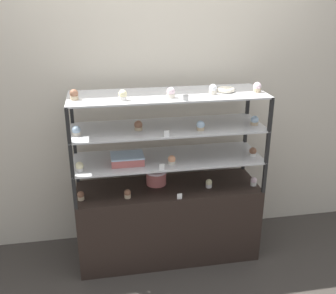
% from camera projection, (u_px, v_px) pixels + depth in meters
% --- Properties ---
extents(ground_plane, '(20.00, 20.00, 0.00)m').
position_uv_depth(ground_plane, '(168.00, 252.00, 3.24)').
color(ground_plane, '#38332D').
extents(back_wall, '(8.00, 0.05, 2.60)m').
position_uv_depth(back_wall, '(160.00, 87.00, 3.11)').
color(back_wall, beige).
rests_on(back_wall, ground_plane).
extents(display_base, '(1.39, 0.45, 0.61)m').
position_uv_depth(display_base, '(168.00, 221.00, 3.13)').
color(display_base, black).
rests_on(display_base, ground_plane).
extents(display_riser_lower, '(1.39, 0.45, 0.24)m').
position_uv_depth(display_riser_lower, '(168.00, 159.00, 2.93)').
color(display_riser_lower, black).
rests_on(display_riser_lower, display_base).
extents(display_riser_middle, '(1.39, 0.45, 0.24)m').
position_uv_depth(display_riser_middle, '(168.00, 129.00, 2.85)').
color(display_riser_middle, black).
rests_on(display_riser_middle, display_riser_lower).
extents(display_riser_upper, '(1.39, 0.45, 0.24)m').
position_uv_depth(display_riser_upper, '(168.00, 96.00, 2.76)').
color(display_riser_upper, black).
rests_on(display_riser_upper, display_riser_middle).
extents(layer_cake_centerpiece, '(0.16, 0.16, 0.12)m').
position_uv_depth(layer_cake_centerpiece, '(156.00, 177.00, 3.04)').
color(layer_cake_centerpiece, '#C66660').
rests_on(layer_cake_centerpiece, display_base).
extents(sheet_cake_frosted, '(0.24, 0.18, 0.06)m').
position_uv_depth(sheet_cake_frosted, '(127.00, 159.00, 2.83)').
color(sheet_cake_frosted, '#C66660').
rests_on(sheet_cake_frosted, display_riser_lower).
extents(cupcake_0, '(0.05, 0.05, 0.07)m').
position_uv_depth(cupcake_0, '(81.00, 196.00, 2.82)').
color(cupcake_0, '#CCB28C').
rests_on(cupcake_0, display_base).
extents(cupcake_1, '(0.05, 0.05, 0.07)m').
position_uv_depth(cupcake_1, '(127.00, 194.00, 2.84)').
color(cupcake_1, '#CCB28C').
rests_on(cupcake_1, display_base).
extents(cupcake_2, '(0.05, 0.05, 0.07)m').
position_uv_depth(cupcake_2, '(209.00, 183.00, 3.00)').
color(cupcake_2, white).
rests_on(cupcake_2, display_base).
extents(cupcake_3, '(0.05, 0.05, 0.07)m').
position_uv_depth(cupcake_3, '(254.00, 181.00, 3.03)').
color(cupcake_3, white).
rests_on(cupcake_3, display_base).
extents(price_tag_0, '(0.04, 0.00, 0.04)m').
position_uv_depth(price_tag_0, '(180.00, 196.00, 2.83)').
color(price_tag_0, white).
rests_on(price_tag_0, display_base).
extents(cupcake_4, '(0.06, 0.06, 0.07)m').
position_uv_depth(cupcake_4, '(80.00, 167.00, 2.70)').
color(cupcake_4, white).
rests_on(cupcake_4, display_riser_lower).
extents(cupcake_5, '(0.06, 0.06, 0.07)m').
position_uv_depth(cupcake_5, '(172.00, 160.00, 2.81)').
color(cupcake_5, beige).
rests_on(cupcake_5, display_riser_lower).
extents(cupcake_6, '(0.06, 0.06, 0.07)m').
position_uv_depth(cupcake_6, '(253.00, 152.00, 2.96)').
color(cupcake_6, white).
rests_on(cupcake_6, display_riser_lower).
extents(price_tag_1, '(0.04, 0.00, 0.04)m').
position_uv_depth(price_tag_1, '(162.00, 167.00, 2.72)').
color(price_tag_1, white).
rests_on(price_tag_1, display_riser_lower).
extents(cupcake_7, '(0.06, 0.06, 0.07)m').
position_uv_depth(cupcake_7, '(76.00, 131.00, 2.66)').
color(cupcake_7, beige).
rests_on(cupcake_7, display_riser_middle).
extents(cupcake_8, '(0.06, 0.06, 0.07)m').
position_uv_depth(cupcake_8, '(138.00, 126.00, 2.76)').
color(cupcake_8, '#CCB28C').
rests_on(cupcake_8, display_riser_middle).
extents(cupcake_9, '(0.06, 0.06, 0.07)m').
position_uv_depth(cupcake_9, '(201.00, 126.00, 2.76)').
color(cupcake_9, '#CCB28C').
rests_on(cupcake_9, display_riser_middle).
extents(cupcake_10, '(0.06, 0.06, 0.07)m').
position_uv_depth(cupcake_10, '(254.00, 121.00, 2.87)').
color(cupcake_10, '#CCB28C').
rests_on(cupcake_10, display_riser_middle).
extents(price_tag_2, '(0.04, 0.00, 0.04)m').
position_uv_depth(price_tag_2, '(167.00, 134.00, 2.64)').
color(price_tag_2, white).
rests_on(price_tag_2, display_riser_middle).
extents(cupcake_11, '(0.06, 0.06, 0.07)m').
position_uv_depth(cupcake_11, '(74.00, 95.00, 2.59)').
color(cupcake_11, '#CCB28C').
rests_on(cupcake_11, display_riser_upper).
extents(cupcake_12, '(0.06, 0.06, 0.07)m').
position_uv_depth(cupcake_12, '(123.00, 95.00, 2.58)').
color(cupcake_12, white).
rests_on(cupcake_12, display_riser_upper).
extents(cupcake_13, '(0.06, 0.06, 0.07)m').
position_uv_depth(cupcake_13, '(171.00, 93.00, 2.64)').
color(cupcake_13, beige).
rests_on(cupcake_13, display_riser_upper).
extents(cupcake_14, '(0.06, 0.06, 0.07)m').
position_uv_depth(cupcake_14, '(213.00, 89.00, 2.73)').
color(cupcake_14, beige).
rests_on(cupcake_14, display_riser_upper).
extents(cupcake_15, '(0.06, 0.06, 0.07)m').
position_uv_depth(cupcake_15, '(257.00, 87.00, 2.79)').
color(cupcake_15, '#CCB28C').
rests_on(cupcake_15, display_riser_upper).
extents(price_tag_3, '(0.04, 0.00, 0.04)m').
position_uv_depth(price_tag_3, '(186.00, 98.00, 2.57)').
color(price_tag_3, white).
rests_on(price_tag_3, display_riser_upper).
extents(donut_glazed, '(0.13, 0.13, 0.03)m').
position_uv_depth(donut_glazed, '(226.00, 90.00, 2.81)').
color(donut_glazed, '#EFE5CC').
rests_on(donut_glazed, display_riser_upper).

